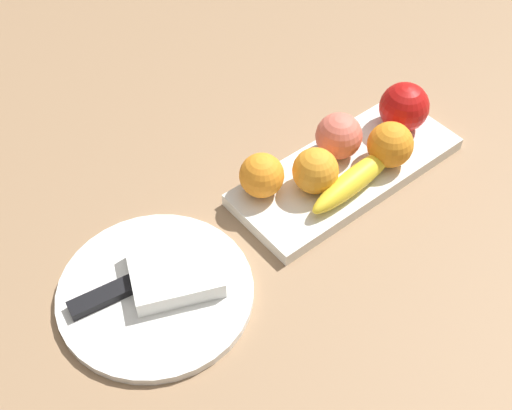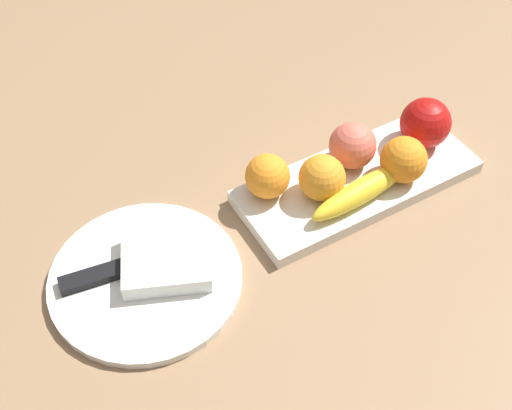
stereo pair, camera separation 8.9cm
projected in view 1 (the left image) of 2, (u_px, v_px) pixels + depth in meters
The scene contains 11 objects.
ground_plane at pixel (342, 178), 0.99m from camera, with size 2.40×2.40×0.00m, color #917050.
fruit_tray at pixel (344, 169), 0.99m from camera, with size 0.35×0.14×0.02m, color white.
apple at pixel (404, 107), 1.01m from camera, with size 0.08×0.08×0.08m, color #B51210.
banana at pixel (355, 179), 0.94m from camera, with size 0.17×0.03×0.03m, color yellow.
orange_near_apple at pixel (313, 169), 0.93m from camera, with size 0.07×0.07×0.07m, color orange.
orange_near_banana at pixel (390, 145), 0.96m from camera, with size 0.07×0.07×0.07m, color orange.
orange_center at pixel (262, 175), 0.93m from camera, with size 0.06×0.06×0.06m, color orange.
peach at pixel (339, 136), 0.97m from camera, with size 0.07×0.07×0.07m, color #E06855.
dinner_plate at pixel (154, 290), 0.86m from camera, with size 0.25×0.25×0.01m, color white.
folded_napkin at pixel (173, 269), 0.86m from camera, with size 0.11×0.10×0.03m, color white.
knife at pixel (116, 292), 0.84m from camera, with size 0.18×0.05×0.01m.
Camera 1 is at (-0.53, -0.45, 0.72)m, focal length 47.42 mm.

